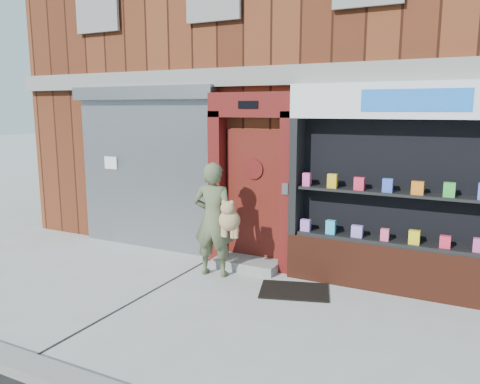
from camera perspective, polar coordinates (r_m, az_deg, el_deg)
The scene contains 7 objects.
ground at distance 6.24m, azimuth 0.20°, elevation -14.92°, with size 80.00×80.00×0.00m, color #9E9E99.
building at distance 11.41m, azimuth 14.49°, elevation 16.69°, with size 12.00×8.16×8.00m.
shutter_bay at distance 8.95m, azimuth -11.51°, elevation 4.04°, with size 3.10×0.30×3.04m.
red_door_bay at distance 7.74m, azimuth 1.45°, elevation 1.35°, with size 1.52×0.58×2.90m.
pharmacy_bay at distance 7.02m, azimuth 19.99°, elevation -0.88°, with size 3.50×0.41×3.00m.
woman at distance 7.39m, azimuth -3.09°, elevation -3.34°, with size 0.87×0.53×1.82m.
doormat at distance 7.04m, azimuth 6.64°, elevation -11.86°, with size 0.99×0.69×0.02m, color black.
Camera 1 is at (2.54, -5.05, 2.64)m, focal length 35.00 mm.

